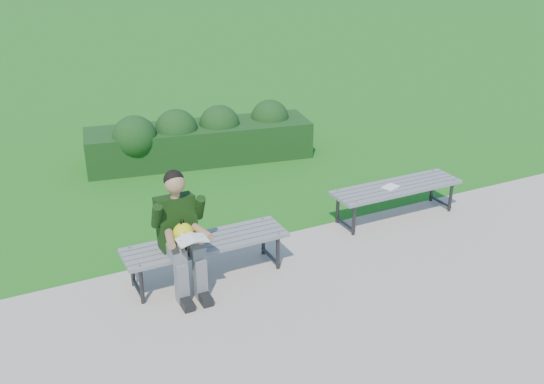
# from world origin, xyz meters

# --- Properties ---
(ground) EXTENTS (80.00, 80.00, 0.00)m
(ground) POSITION_xyz_m (0.00, 0.00, 0.00)
(ground) COLOR #277A21
(ground) RESTS_ON ground
(walkway) EXTENTS (30.00, 3.50, 0.02)m
(walkway) POSITION_xyz_m (0.00, -1.75, 0.01)
(walkway) COLOR #BBB09E
(walkway) RESTS_ON ground
(hedge) EXTENTS (3.76, 1.52, 0.92)m
(hedge) POSITION_xyz_m (0.48, 3.00, 0.40)
(hedge) COLOR #133D15
(hedge) RESTS_ON ground
(bench_left) EXTENTS (1.80, 0.50, 0.46)m
(bench_left) POSITION_xyz_m (-0.73, -0.53, 0.42)
(bench_left) COLOR gray
(bench_left) RESTS_ON walkway
(bench_right) EXTENTS (1.80, 0.50, 0.46)m
(bench_right) POSITION_xyz_m (2.05, -0.21, 0.42)
(bench_right) COLOR gray
(bench_right) RESTS_ON walkway
(seated_boy) EXTENTS (0.56, 0.76, 1.31)m
(seated_boy) POSITION_xyz_m (-1.03, -0.62, 0.71)
(seated_boy) COLOR gray
(seated_boy) RESTS_ON walkway
(paper_sheet) EXTENTS (0.26, 0.22, 0.01)m
(paper_sheet) POSITION_xyz_m (1.95, -0.21, 0.47)
(paper_sheet) COLOR white
(paper_sheet) RESTS_ON bench_right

